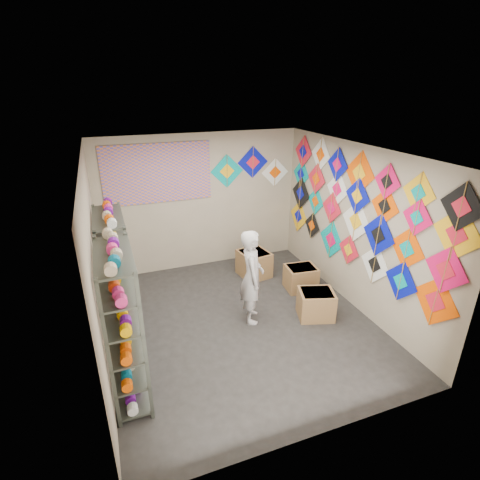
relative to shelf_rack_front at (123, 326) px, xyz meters
name	(u,v)px	position (x,y,z in m)	size (l,w,h in m)	color
ground	(241,322)	(1.78, 0.85, -0.95)	(4.50, 4.50, 0.00)	#272422
room_walls	(241,227)	(1.78, 0.85, 0.69)	(4.50, 4.50, 4.50)	tan
shelf_rack_front	(123,326)	(0.00, 0.00, 0.00)	(0.40, 1.10, 1.90)	#4C5147
shelf_rack_back	(116,276)	(0.00, 1.30, 0.00)	(0.40, 1.10, 1.90)	#4C5147
string_spools	(118,292)	(0.00, 0.65, 0.10)	(0.12, 2.36, 0.12)	#FF2C84
kite_wall_display	(356,212)	(3.76, 0.85, 0.68)	(0.06, 4.34, 2.11)	#FF5000
back_wall_kites	(250,168)	(2.82, 3.09, 1.00)	(1.69, 0.02, 0.87)	#00A09C
poster	(158,174)	(0.98, 3.08, 1.05)	(2.00, 0.01, 1.10)	#5D52B1
shopkeeper	(252,277)	(1.98, 0.89, -0.18)	(0.52, 0.65, 1.54)	beige
carton_a	(316,304)	(2.98, 0.57, -0.72)	(0.55, 0.46, 0.46)	#A07D45
carton_b	(301,278)	(3.19, 1.45, -0.73)	(0.54, 0.45, 0.45)	#A07D45
carton_c	(254,264)	(2.58, 2.24, -0.70)	(0.53, 0.58, 0.51)	#A07D45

